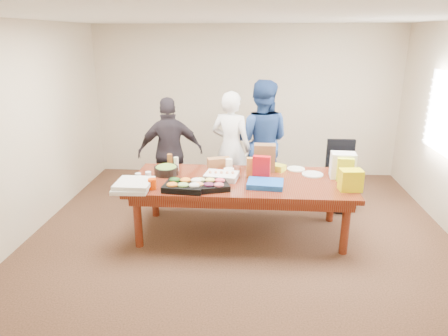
# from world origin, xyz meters

# --- Properties ---
(floor) EXTENTS (5.50, 5.00, 0.02)m
(floor) POSITION_xyz_m (0.00, 0.00, -0.01)
(floor) COLOR #47301E
(floor) RESTS_ON ground
(ceiling) EXTENTS (5.50, 5.00, 0.02)m
(ceiling) POSITION_xyz_m (0.00, 0.00, 2.71)
(ceiling) COLOR white
(ceiling) RESTS_ON wall_back
(wall_back) EXTENTS (5.50, 0.04, 2.70)m
(wall_back) POSITION_xyz_m (0.00, 2.50, 1.35)
(wall_back) COLOR beige
(wall_back) RESTS_ON floor
(wall_front) EXTENTS (5.50, 0.04, 2.70)m
(wall_front) POSITION_xyz_m (0.00, -2.50, 1.35)
(wall_front) COLOR beige
(wall_front) RESTS_ON floor
(wall_left) EXTENTS (0.04, 5.00, 2.70)m
(wall_left) POSITION_xyz_m (-2.75, 0.00, 1.35)
(wall_left) COLOR beige
(wall_left) RESTS_ON floor
(window_blinds) EXTENTS (0.04, 1.36, 1.00)m
(window_blinds) POSITION_xyz_m (2.68, 0.60, 1.50)
(window_blinds) COLOR beige
(window_blinds) RESTS_ON wall_right
(conference_table) EXTENTS (2.80, 1.20, 0.75)m
(conference_table) POSITION_xyz_m (0.00, 0.00, 0.38)
(conference_table) COLOR #4C1C0F
(conference_table) RESTS_ON floor
(office_chair) EXTENTS (0.51, 0.51, 0.98)m
(office_chair) POSITION_xyz_m (1.46, 0.90, 0.49)
(office_chair) COLOR black
(office_chair) RESTS_ON floor
(person_center) EXTENTS (0.74, 0.60, 1.74)m
(person_center) POSITION_xyz_m (-0.19, 1.09, 0.87)
(person_center) COLOR white
(person_center) RESTS_ON floor
(person_right) EXTENTS (1.00, 0.83, 1.88)m
(person_right) POSITION_xyz_m (0.26, 1.25, 0.94)
(person_right) COLOR navy
(person_right) RESTS_ON floor
(person_left) EXTENTS (1.04, 0.62, 1.66)m
(person_left) POSITION_xyz_m (-1.09, 0.91, 0.83)
(person_left) COLOR black
(person_left) RESTS_ON floor
(veggie_tray) EXTENTS (0.51, 0.42, 0.07)m
(veggie_tray) POSITION_xyz_m (-0.67, -0.38, 0.79)
(veggie_tray) COLOR black
(veggie_tray) RESTS_ON conference_table
(fruit_tray) EXTENTS (0.52, 0.46, 0.07)m
(fruit_tray) POSITION_xyz_m (-0.37, -0.34, 0.78)
(fruit_tray) COLOR black
(fruit_tray) RESTS_ON conference_table
(sheet_cake) EXTENTS (0.46, 0.37, 0.07)m
(sheet_cake) POSITION_xyz_m (-0.26, 0.02, 0.79)
(sheet_cake) COLOR white
(sheet_cake) RESTS_ON conference_table
(salad_bowl) EXTENTS (0.37, 0.37, 0.10)m
(salad_bowl) POSITION_xyz_m (-1.00, 0.14, 0.80)
(salad_bowl) COLOR black
(salad_bowl) RESTS_ON conference_table
(chip_bag_blue) EXTENTS (0.46, 0.37, 0.06)m
(chip_bag_blue) POSITION_xyz_m (0.30, -0.21, 0.78)
(chip_bag_blue) COLOR blue
(chip_bag_blue) RESTS_ON conference_table
(chip_bag_red) EXTENTS (0.23, 0.12, 0.32)m
(chip_bag_red) POSITION_xyz_m (0.25, 0.00, 0.91)
(chip_bag_red) COLOR red
(chip_bag_red) RESTS_ON conference_table
(chip_bag_yellow) EXTENTS (0.21, 0.11, 0.30)m
(chip_bag_yellow) POSITION_xyz_m (1.30, 0.04, 0.90)
(chip_bag_yellow) COLOR #E0F126
(chip_bag_yellow) RESTS_ON conference_table
(chip_bag_orange) EXTENTS (0.17, 0.08, 0.27)m
(chip_bag_orange) POSITION_xyz_m (0.15, 0.09, 0.88)
(chip_bag_orange) COLOR #C98232
(chip_bag_orange) RESTS_ON conference_table
(mayo_jar) EXTENTS (0.10, 0.10, 0.15)m
(mayo_jar) POSITION_xyz_m (-0.18, 0.42, 0.82)
(mayo_jar) COLOR white
(mayo_jar) RESTS_ON conference_table
(mustard_bottle) EXTENTS (0.07, 0.07, 0.16)m
(mustard_bottle) POSITION_xyz_m (0.26, 0.44, 0.83)
(mustard_bottle) COLOR #DBDA06
(mustard_bottle) RESTS_ON conference_table
(dressing_bottle) EXTENTS (0.07, 0.07, 0.22)m
(dressing_bottle) POSITION_xyz_m (-0.99, 0.35, 0.86)
(dressing_bottle) COLOR brown
(dressing_bottle) RESTS_ON conference_table
(ranch_bottle) EXTENTS (0.07, 0.07, 0.19)m
(ranch_bottle) POSITION_xyz_m (-0.89, 0.29, 0.85)
(ranch_bottle) COLOR beige
(ranch_bottle) RESTS_ON conference_table
(banana_bunch) EXTENTS (0.29, 0.26, 0.08)m
(banana_bunch) POSITION_xyz_m (0.46, 0.42, 0.79)
(banana_bunch) COLOR yellow
(banana_bunch) RESTS_ON conference_table
(bread_loaf) EXTENTS (0.34, 0.23, 0.13)m
(bread_loaf) POSITION_xyz_m (-0.33, 0.52, 0.81)
(bread_loaf) COLOR #926238
(bread_loaf) RESTS_ON conference_table
(kraft_bag) EXTENTS (0.29, 0.18, 0.37)m
(kraft_bag) POSITION_xyz_m (0.30, 0.37, 0.94)
(kraft_bag) COLOR brown
(kraft_bag) RESTS_ON conference_table
(red_cup) EXTENTS (0.12, 0.12, 0.13)m
(red_cup) POSITION_xyz_m (-1.06, -0.40, 0.81)
(red_cup) COLOR #CA3500
(red_cup) RESTS_ON conference_table
(clear_cup_a) EXTENTS (0.08, 0.08, 0.11)m
(clear_cup_a) POSITION_xyz_m (-1.30, -0.15, 0.80)
(clear_cup_a) COLOR silver
(clear_cup_a) RESTS_ON conference_table
(clear_cup_b) EXTENTS (0.09, 0.09, 0.10)m
(clear_cup_b) POSITION_xyz_m (-1.19, -0.07, 0.80)
(clear_cup_b) COLOR white
(clear_cup_b) RESTS_ON conference_table
(pizza_box_lower) EXTENTS (0.44, 0.44, 0.05)m
(pizza_box_lower) POSITION_xyz_m (-1.30, -0.43, 0.77)
(pizza_box_lower) COLOR silver
(pizza_box_lower) RESTS_ON conference_table
(pizza_box_upper) EXTENTS (0.43, 0.43, 0.05)m
(pizza_box_upper) POSITION_xyz_m (-1.28, -0.41, 0.82)
(pizza_box_upper) COLOR silver
(pizza_box_upper) RESTS_ON pizza_box_lower
(plate_a) EXTENTS (0.35, 0.35, 0.02)m
(plate_a) POSITION_xyz_m (0.93, 0.25, 0.76)
(plate_a) COLOR silver
(plate_a) RESTS_ON conference_table
(plate_b) EXTENTS (0.31, 0.31, 0.02)m
(plate_b) POSITION_xyz_m (0.74, 0.47, 0.76)
(plate_b) COLOR white
(plate_b) RESTS_ON conference_table
(dip_bowl_a) EXTENTS (0.18, 0.18, 0.06)m
(dip_bowl_a) POSITION_xyz_m (0.20, 0.31, 0.78)
(dip_bowl_a) COLOR beige
(dip_bowl_a) RESTS_ON conference_table
(dip_bowl_b) EXTENTS (0.14, 0.14, 0.06)m
(dip_bowl_b) POSITION_xyz_m (-0.18, 0.27, 0.78)
(dip_bowl_b) COLOR white
(dip_bowl_b) RESTS_ON conference_table
(grocery_bag_white) EXTENTS (0.32, 0.24, 0.33)m
(grocery_bag_white) POSITION_xyz_m (1.30, 0.19, 0.91)
(grocery_bag_white) COLOR white
(grocery_bag_white) RESTS_ON conference_table
(grocery_bag_yellow) EXTENTS (0.27, 0.20, 0.26)m
(grocery_bag_yellow) POSITION_xyz_m (1.30, -0.28, 0.88)
(grocery_bag_yellow) COLOR yellow
(grocery_bag_yellow) RESTS_ON conference_table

